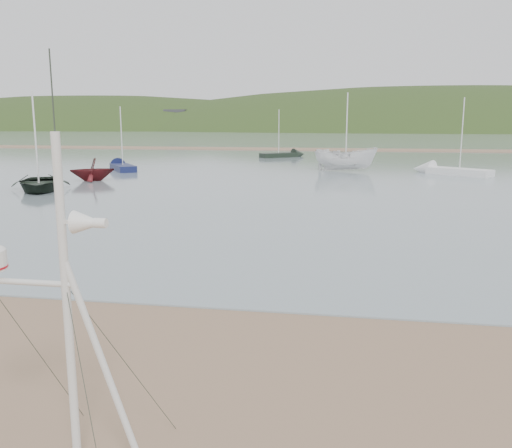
% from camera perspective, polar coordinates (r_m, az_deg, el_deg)
% --- Properties ---
extents(ground, '(560.00, 560.00, 0.00)m').
position_cam_1_polar(ground, '(9.40, -18.67, -16.27)').
color(ground, '#7E6049').
rests_on(ground, ground).
extents(water, '(560.00, 256.00, 0.04)m').
position_cam_1_polar(water, '(139.41, 8.21, 9.11)').
color(water, gray).
rests_on(water, ground).
extents(sandbar, '(560.00, 7.00, 0.07)m').
position_cam_1_polar(sandbar, '(77.50, 6.78, 7.81)').
color(sandbar, '#7E6049').
rests_on(sandbar, water).
extents(hill_ridge, '(620.00, 180.00, 80.00)m').
position_cam_1_polar(hill_ridge, '(243.88, 13.21, 5.03)').
color(hill_ridge, '#233616').
rests_on(hill_ridge, ground).
extents(far_cottages, '(294.40, 6.30, 8.00)m').
position_cam_1_polar(far_cottages, '(203.28, 9.67, 10.73)').
color(far_cottages, beige).
rests_on(far_cottages, ground).
extents(mast_rig, '(2.20, 2.35, 4.96)m').
position_cam_1_polar(mast_rig, '(7.02, -19.45, -15.10)').
color(mast_rig, silver).
rests_on(mast_rig, ground).
extents(boat_dark, '(3.51, 2.45, 4.81)m').
position_cam_1_polar(boat_dark, '(34.38, -22.12, 7.21)').
color(boat_dark, black).
rests_on(boat_dark, water).
extents(boat_red, '(2.64, 2.97, 2.94)m').
position_cam_1_polar(boat_red, '(39.21, -16.91, 6.53)').
color(boat_red, '#561317').
rests_on(boat_red, water).
extents(boat_white, '(2.01, 1.96, 5.08)m').
position_cam_1_polar(boat_white, '(45.17, 9.49, 8.73)').
color(boat_white, white).
rests_on(boat_white, water).
extents(sailboat_dark_mid, '(5.24, 4.73, 5.70)m').
position_cam_1_polar(sailboat_dark_mid, '(61.92, 3.47, 7.30)').
color(sailboat_dark_mid, black).
rests_on(sailboat_dark_mid, ground).
extents(sailboat_white_near, '(5.99, 5.03, 6.32)m').
position_cam_1_polar(sailboat_white_near, '(45.06, 18.80, 5.39)').
color(sailboat_white_near, white).
rests_on(sailboat_white_near, ground).
extents(sailboat_blue_near, '(4.39, 5.39, 5.65)m').
position_cam_1_polar(sailboat_blue_near, '(47.73, -14.17, 5.92)').
color(sailboat_blue_near, '#131943').
rests_on(sailboat_blue_near, ground).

